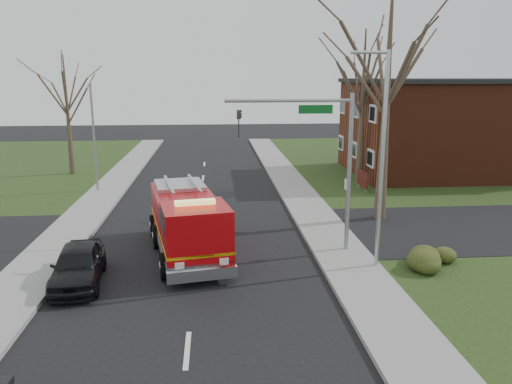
{
  "coord_description": "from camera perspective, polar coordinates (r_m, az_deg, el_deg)",
  "views": [
    {
      "loc": [
        0.85,
        -18.67,
        7.5
      ],
      "look_at": [
        2.84,
        4.68,
        2.0
      ],
      "focal_mm": 35.0,
      "sensor_mm": 36.0,
      "label": 1
    }
  ],
  "objects": [
    {
      "name": "brick_building",
      "position": [
        41.09,
        21.53,
        6.93
      ],
      "size": [
        15.4,
        10.4,
        7.25
      ],
      "color": "#612817",
      "rests_on": "ground"
    },
    {
      "name": "bare_tree_near",
      "position": [
        26.14,
        14.82,
        12.6
      ],
      "size": [
        6.0,
        6.0,
        12.0
      ],
      "color": "#3B3023",
      "rests_on": "ground"
    },
    {
      "name": "traffic_signal_mast",
      "position": [
        20.82,
        7.29,
        5.4
      ],
      "size": [
        5.29,
        0.18,
        6.8
      ],
      "color": "gray",
      "rests_on": "ground"
    },
    {
      "name": "health_center_sign",
      "position": [
        33.29,
        12.09,
        1.44
      ],
      "size": [
        0.12,
        2.0,
        1.4
      ],
      "color": "#4D1312",
      "rests_on": "ground"
    },
    {
      "name": "sidewalk_left",
      "position": [
        21.29,
        -24.13,
        -8.41
      ],
      "size": [
        2.4,
        80.0,
        0.15
      ],
      "primitive_type": "cube",
      "color": "gray",
      "rests_on": "ground"
    },
    {
      "name": "bare_tree_left",
      "position": [
        40.21,
        -20.82,
        9.61
      ],
      "size": [
        4.5,
        4.5,
        9.0
      ],
      "color": "#3B3023",
      "rests_on": "ground"
    },
    {
      "name": "ground",
      "position": [
        20.14,
        -7.02,
        -8.76
      ],
      "size": [
        120.0,
        120.0,
        0.0
      ],
      "primitive_type": "plane",
      "color": "black",
      "rests_on": "ground"
    },
    {
      "name": "parked_car_maroon",
      "position": [
        19.58,
        -19.68,
        -7.83
      ],
      "size": [
        2.15,
        4.42,
        1.45
      ],
      "primitive_type": "imported",
      "rotation": [
        0.0,
        0.0,
        0.11
      ],
      "color": "black",
      "rests_on": "ground"
    },
    {
      "name": "utility_pole_far",
      "position": [
        33.79,
        -18.01,
        5.77
      ],
      "size": [
        0.14,
        0.14,
        7.0
      ],
      "primitive_type": "cylinder",
      "color": "gray",
      "rests_on": "ground"
    },
    {
      "name": "bare_tree_far",
      "position": [
        35.18,
        12.14,
        11.27
      ],
      "size": [
        5.25,
        5.25,
        10.5
      ],
      "color": "#3B3023",
      "rests_on": "ground"
    },
    {
      "name": "streetlight_pole",
      "position": [
        19.45,
        14.09,
        4.09
      ],
      "size": [
        1.48,
        0.16,
        8.4
      ],
      "color": "#B7BABF",
      "rests_on": "ground"
    },
    {
      "name": "fire_engine",
      "position": [
        21.32,
        -7.81,
        -3.7
      ],
      "size": [
        3.93,
        7.7,
        2.97
      ],
      "rotation": [
        0.0,
        0.0,
        0.19
      ],
      "color": "#B0080C",
      "rests_on": "ground"
    },
    {
      "name": "hedge_corner",
      "position": [
        20.65,
        18.85,
        -7.11
      ],
      "size": [
        2.8,
        2.0,
        0.9
      ],
      "primitive_type": "ellipsoid",
      "color": "#2F3B15",
      "rests_on": "lawn_right"
    },
    {
      "name": "sidewalk_right",
      "position": [
        20.79,
        10.48,
        -7.95
      ],
      "size": [
        2.4,
        80.0,
        0.15
      ],
      "primitive_type": "cube",
      "color": "gray",
      "rests_on": "ground"
    }
  ]
}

